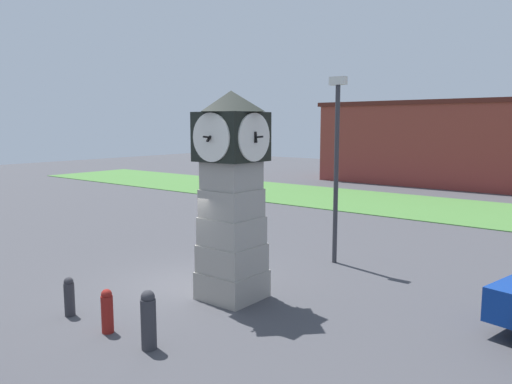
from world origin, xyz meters
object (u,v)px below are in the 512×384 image
(bollard_mid_row, at_px, (107,311))
(street_lamp_near_road, at_px, (337,156))
(clock_tower, at_px, (232,194))
(bollard_near_tower, at_px, (69,296))
(bollard_far_row, at_px, (148,319))

(bollard_mid_row, height_order, street_lamp_near_road, street_lamp_near_road)
(clock_tower, height_order, street_lamp_near_road, street_lamp_near_road)
(bollard_near_tower, relative_size, bollard_mid_row, 0.96)
(clock_tower, bearing_deg, street_lamp_near_road, 84.85)
(bollard_near_tower, distance_m, street_lamp_near_road, 8.36)
(clock_tower, xyz_separation_m, street_lamp_near_road, (0.39, 4.34, 0.71))
(bollard_near_tower, height_order, street_lamp_near_road, street_lamp_near_road)
(bollard_near_tower, distance_m, bollard_far_row, 2.70)
(bollard_near_tower, relative_size, bollard_far_row, 0.77)
(bollard_near_tower, bearing_deg, bollard_mid_row, -1.01)
(bollard_mid_row, bearing_deg, bollard_near_tower, 178.99)
(bollard_mid_row, height_order, bollard_far_row, bollard_far_row)
(bollard_mid_row, relative_size, bollard_far_row, 0.80)
(bollard_near_tower, xyz_separation_m, bollard_mid_row, (1.44, -0.03, 0.02))
(bollard_mid_row, bearing_deg, clock_tower, 78.51)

